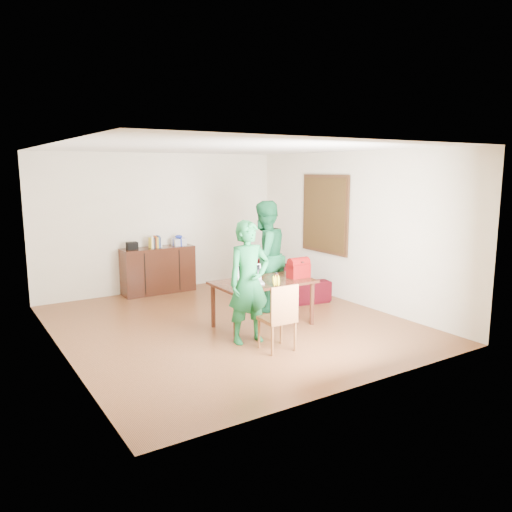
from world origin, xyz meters
TOP-DOWN VIEW (x-y plane):
  - room at (0.01, 0.13)m, footprint 5.20×5.70m
  - table at (0.37, -0.35)m, footprint 1.53×0.87m
  - chair at (-0.04, -1.32)m, footprint 0.43×0.41m
  - person_near at (-0.19, -0.84)m, footprint 0.65×0.45m
  - person_far at (0.88, 0.39)m, footprint 1.04×0.88m
  - laptop at (0.14, -0.37)m, footprint 0.43×0.37m
  - bananas at (0.34, -0.74)m, footprint 0.16×0.10m
  - bottle at (0.39, -0.67)m, footprint 0.08×0.08m
  - red_bag at (0.97, -0.45)m, footprint 0.34×0.20m
  - sofa at (1.95, 1.15)m, footprint 1.12×2.11m

SIDE VIEW (x-z plane):
  - chair at x=-0.04m, z-range -0.19..0.72m
  - sofa at x=1.95m, z-range 0.00..0.58m
  - table at x=0.37m, z-range 0.27..0.98m
  - bananas at x=0.34m, z-range 0.71..0.77m
  - laptop at x=0.14m, z-range 0.63..0.89m
  - bottle at x=0.39m, z-range 0.71..0.90m
  - red_bag at x=0.97m, z-range 0.71..0.96m
  - person_near at x=-0.19m, z-range 0.00..1.71m
  - person_far at x=0.88m, z-range 0.00..1.87m
  - room at x=0.01m, z-range -0.14..2.76m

